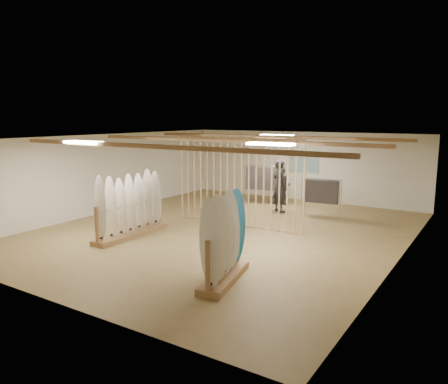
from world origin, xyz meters
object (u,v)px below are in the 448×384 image
Objects in this scene: rack_left at (131,215)px; shopper_b at (282,183)px; rack_right at (224,252)px; clothing_rack_b at (321,191)px; shopper_a at (280,182)px; clothing_rack_a at (263,178)px.

shopper_b is at bearing 74.62° from rack_left.
rack_right is 6.82m from clothing_rack_b.
shopper_a is at bearing 92.93° from rack_right.
clothing_rack_a is at bearing -13.09° from shopper_a.
clothing_rack_b is 0.64× the size of shopper_a.
rack_right is 1.20× the size of shopper_b.
rack_right is at bearing -81.59° from clothing_rack_a.
clothing_rack_a is at bearing 98.83° from rack_right.
rack_left is 6.71m from shopper_b.
rack_right is at bearing -20.20° from rack_left.
clothing_rack_a reaches higher than clothing_rack_b.
clothing_rack_b is 1.56m from shopper_a.
rack_right reaches higher than rack_left.
clothing_rack_b is (-0.40, 6.80, 0.25)m from rack_right.
rack_left is 1.55× the size of shopper_b.
shopper_b is (-2.41, 7.95, 0.21)m from rack_right.
rack_left reaches higher than clothing_rack_b.
clothing_rack_a is 0.75m from shopper_b.
shopper_a is (2.18, 5.31, 0.45)m from rack_left.
clothing_rack_b is (3.72, 5.34, 0.26)m from rack_left.
clothing_rack_a is 0.72× the size of shopper_a.
shopper_a is at bearing -72.93° from shopper_b.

